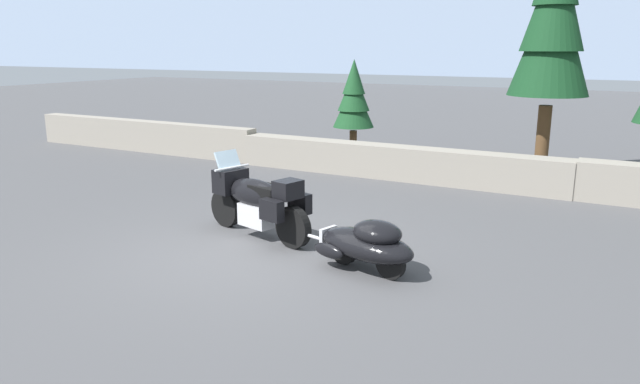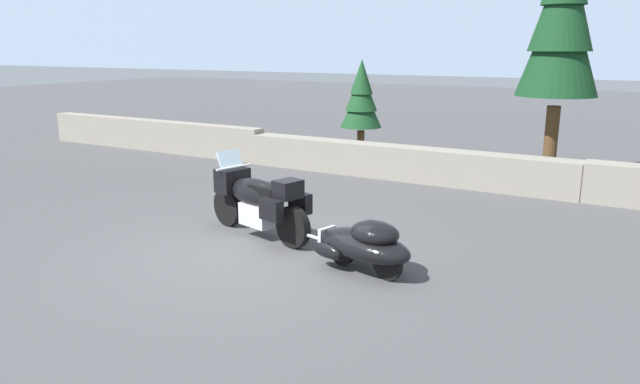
# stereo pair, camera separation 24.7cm
# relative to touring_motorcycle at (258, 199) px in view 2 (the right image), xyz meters

# --- Properties ---
(ground_plane) EXTENTS (80.00, 80.00, 0.00)m
(ground_plane) POSITION_rel_touring_motorcycle_xyz_m (0.31, -0.69, -0.62)
(ground_plane) COLOR #4C4C4F
(stone_guard_wall) EXTENTS (24.00, 0.62, 0.90)m
(stone_guard_wall) POSITION_rel_touring_motorcycle_xyz_m (0.79, 5.17, -0.21)
(stone_guard_wall) COLOR gray
(stone_guard_wall) RESTS_ON ground
(distant_ridgeline) EXTENTS (240.00, 80.00, 16.00)m
(distant_ridgeline) POSITION_rel_touring_motorcycle_xyz_m (0.31, 95.14, 7.38)
(distant_ridgeline) COLOR #8C9EB7
(distant_ridgeline) RESTS_ON ground
(touring_motorcycle) EXTENTS (2.27, 1.09, 1.33)m
(touring_motorcycle) POSITION_rel_touring_motorcycle_xyz_m (0.00, 0.00, 0.00)
(touring_motorcycle) COLOR black
(touring_motorcycle) RESTS_ON ground
(car_shaped_trailer) EXTENTS (2.22, 1.07, 0.76)m
(car_shaped_trailer) POSITION_rel_touring_motorcycle_xyz_m (2.21, -0.58, -0.21)
(car_shaped_trailer) COLOR black
(car_shaped_trailer) RESTS_ON ground
(pine_tree_tall) EXTENTS (1.79, 1.79, 5.95)m
(pine_tree_tall) POSITION_rel_touring_motorcycle_xyz_m (3.39, 6.82, 3.10)
(pine_tree_tall) COLOR brown
(pine_tree_tall) RESTS_ON ground
(pine_tree_far_right) EXTENTS (1.12, 1.12, 2.72)m
(pine_tree_far_right) POSITION_rel_touring_motorcycle_xyz_m (-1.57, 7.00, 1.08)
(pine_tree_far_right) COLOR brown
(pine_tree_far_right) RESTS_ON ground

